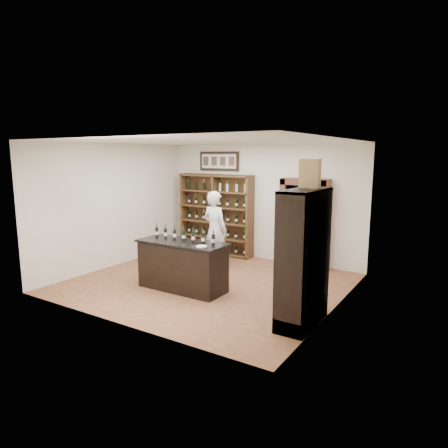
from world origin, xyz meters
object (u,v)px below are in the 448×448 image
at_px(side_cabinet, 305,279).
at_px(shopkeeper, 215,230).
at_px(tasting_counter, 182,266).
at_px(counter_bottle_0, 157,232).
at_px(wine_crate, 310,174).
at_px(wine_shelf, 216,214).

height_order(side_cabinet, shopkeeper, side_cabinet).
bearing_deg(shopkeeper, tasting_counter, 108.94).
distance_m(counter_bottle_0, wine_crate, 3.64).
bearing_deg(wine_crate, shopkeeper, 152.76).
xyz_separation_m(side_cabinet, wine_crate, (-0.06, 0.21, 1.68)).
bearing_deg(wine_crate, wine_shelf, 144.41).
distance_m(tasting_counter, counter_bottle_0, 0.95).
xyz_separation_m(side_cabinet, shopkeeper, (-3.02, 1.95, 0.19)).
bearing_deg(shopkeeper, counter_bottle_0, 83.79).
bearing_deg(tasting_counter, wine_shelf, 110.56).
distance_m(side_cabinet, shopkeeper, 3.60).
relative_size(wine_shelf, wine_crate, 4.77).
height_order(counter_bottle_0, side_cabinet, side_cabinet).
bearing_deg(shopkeeper, wine_shelf, -49.26).
height_order(wine_shelf, tasting_counter, wine_shelf).
bearing_deg(counter_bottle_0, wine_crate, -2.60).
distance_m(counter_bottle_0, shopkeeper, 1.65).
xyz_separation_m(shopkeeper, wine_crate, (2.96, -1.74, 1.49)).
xyz_separation_m(wine_shelf, counter_bottle_0, (0.38, -2.87, 0.01)).
relative_size(wine_shelf, counter_bottle_0, 7.33).
xyz_separation_m(counter_bottle_0, wine_crate, (3.39, -0.15, 1.32)).
height_order(tasting_counter, shopkeeper, shopkeeper).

